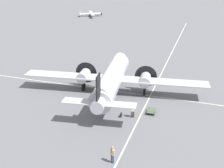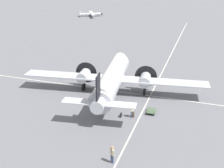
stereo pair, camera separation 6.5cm
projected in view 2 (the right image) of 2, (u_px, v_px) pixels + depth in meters
name	position (u px, v px, depth m)	size (l,w,h in m)	color
ground_plane	(112.00, 96.00, 38.78)	(300.00, 300.00, 0.00)	slate
apron_line_eastwest	(148.00, 101.00, 37.30)	(120.00, 0.16, 0.01)	silver
apron_line_northsouth	(116.00, 91.00, 40.24)	(0.16, 120.00, 0.01)	silver
airliner_main	(113.00, 77.00, 38.20)	(17.80, 25.77, 6.05)	silver
crew_foreground	(112.00, 153.00, 25.08)	(0.40, 0.50, 1.77)	navy
passenger_boarding	(132.00, 109.00, 32.85)	(0.50, 0.35, 1.65)	navy
suitcase_near_door	(121.00, 115.00, 33.22)	(0.50, 0.16, 0.50)	#232328
suitcase_upright_spare	(133.00, 115.00, 33.18)	(0.38, 0.16, 0.59)	#47331E
baggage_cart	(151.00, 111.00, 34.11)	(1.66, 1.15, 0.56)	#4C6047
light_aircraft_taxiing	(91.00, 14.00, 101.96)	(10.54, 8.29, 2.16)	#B7BCC6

